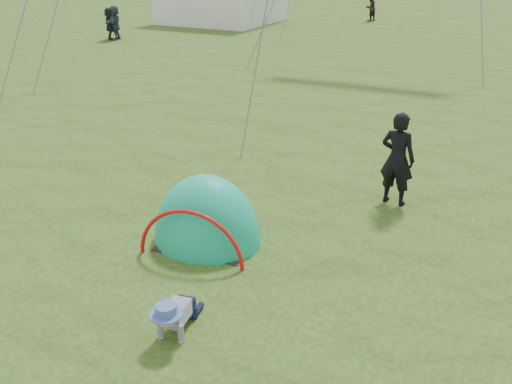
% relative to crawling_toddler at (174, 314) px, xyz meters
% --- Properties ---
extents(ground, '(140.00, 140.00, 0.00)m').
position_rel_crawling_toddler_xyz_m(ground, '(0.75, 0.60, -0.30)').
color(ground, '#204E10').
extents(crawling_toddler, '(0.64, 0.84, 0.59)m').
position_rel_crawling_toddler_xyz_m(crawling_toddler, '(0.00, 0.00, 0.00)').
color(crawling_toddler, black).
rests_on(crawling_toddler, ground).
extents(popup_tent, '(2.00, 1.71, 2.39)m').
position_rel_crawling_toddler_xyz_m(popup_tent, '(-0.83, 2.33, -0.30)').
color(popup_tent, teal).
rests_on(popup_tent, ground).
extents(standing_adult, '(0.72, 0.54, 1.81)m').
position_rel_crawling_toddler_xyz_m(standing_adult, '(1.69, 5.21, 0.61)').
color(standing_adult, black).
rests_on(standing_adult, ground).
extents(crowd_person_1, '(0.89, 0.97, 1.61)m').
position_rel_crawling_toddler_xyz_m(crowd_person_1, '(-5.59, 31.86, 0.51)').
color(crowd_person_1, black).
rests_on(crowd_person_1, ground).
extents(crowd_person_5, '(0.95, 1.63, 1.68)m').
position_rel_crawling_toddler_xyz_m(crowd_person_5, '(-15.54, 19.17, 0.54)').
color(crowd_person_5, '#2F3E47').
rests_on(crowd_person_5, ground).
extents(crowd_person_11, '(1.31, 1.42, 1.58)m').
position_rel_crawling_toddler_xyz_m(crowd_person_11, '(-15.77, 19.02, 0.49)').
color(crowd_person_11, black).
rests_on(crowd_person_11, ground).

